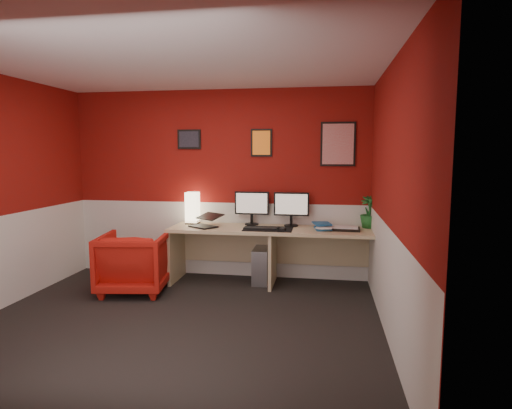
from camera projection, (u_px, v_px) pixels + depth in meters
name	position (u px, v px, depth m)	size (l,w,h in m)	color
ground	(176.00, 324.00, 4.20)	(4.00, 3.50, 0.01)	black
ceiling	(170.00, 61.00, 3.90)	(4.00, 3.50, 0.01)	white
wall_back	(219.00, 184.00, 5.76)	(4.00, 0.01, 2.50)	maroon
wall_front	(61.00, 230.00, 2.33)	(4.00, 0.01, 2.50)	maroon
wall_right	(392.00, 201.00, 3.73)	(0.01, 3.50, 2.50)	maroon
wainscot_back	(219.00, 239.00, 5.85)	(4.00, 0.01, 1.00)	silver
wainscot_front	(69.00, 360.00, 2.43)	(4.00, 0.01, 1.00)	silver
wainscot_right	(388.00, 284.00, 3.82)	(0.01, 3.50, 1.00)	silver
desk	(273.00, 257.00, 5.41)	(2.60, 0.65, 0.73)	tan
shoji_lamp	(192.00, 209.00, 5.69)	(0.16, 0.16, 0.40)	#FFE5B2
laptop	(203.00, 219.00, 5.42)	(0.33, 0.23, 0.22)	black
monitor_left	(252.00, 203.00, 5.60)	(0.45, 0.06, 0.58)	black
monitor_right	(291.00, 204.00, 5.48)	(0.45, 0.06, 0.58)	black
desk_mat	(268.00, 229.00, 5.30)	(0.60, 0.38, 0.01)	black
keyboard	(261.00, 228.00, 5.29)	(0.42, 0.14, 0.02)	black
mouse	(282.00, 229.00, 5.19)	(0.06, 0.10, 0.03)	black
book_bottom	(315.00, 229.00, 5.26)	(0.20, 0.26, 0.02)	#216099
book_middle	(317.00, 226.00, 5.27)	(0.20, 0.27, 0.02)	silver
book_top	(314.00, 224.00, 5.30)	(0.20, 0.27, 0.03)	#216099
zen_tray	(345.00, 229.00, 5.23)	(0.35, 0.25, 0.03)	black
potted_plant	(369.00, 212.00, 5.37)	(0.22, 0.22, 0.40)	#19591E
pc_tower	(262.00, 265.00, 5.54)	(0.20, 0.45, 0.45)	#99999E
armchair	(134.00, 262.00, 5.15)	(0.77, 0.79, 0.72)	#B61A10
art_left	(189.00, 139.00, 5.74)	(0.32, 0.02, 0.26)	black
art_center	(261.00, 143.00, 5.59)	(0.28, 0.02, 0.36)	orange
art_right	(338.00, 144.00, 5.44)	(0.44, 0.02, 0.56)	red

